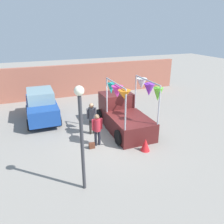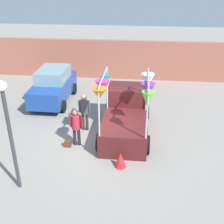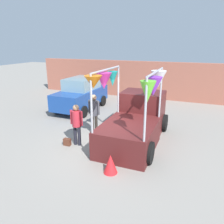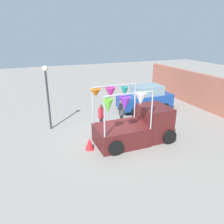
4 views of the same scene
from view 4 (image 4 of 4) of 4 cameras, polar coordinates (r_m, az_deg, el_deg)
The scene contains 8 objects.
ground_plane at distance 12.38m, azimuth 0.72°, elevation -6.42°, with size 60.00×60.00×0.00m, color gray.
vendor_truck at distance 11.68m, azimuth 6.79°, elevation -3.40°, with size 2.47×4.09×2.97m.
parked_car at distance 16.47m, azimuth 8.70°, elevation 3.64°, with size 1.88×4.00×1.88m.
person_customer at distance 12.79m, azimuth -2.85°, elevation -0.76°, with size 0.53×0.34×1.63m.
person_vendor at distance 13.12m, azimuth 2.56°, elevation 0.16°, with size 0.53×0.34×1.75m.
handbag at distance 13.36m, azimuth -4.10°, elevation -3.77°, with size 0.28×0.16×0.28m, color #592D1E.
street_lamp at distance 13.08m, azimuth -16.59°, elevation 5.83°, with size 0.32×0.32×3.81m.
folded_kite_bundle_crimson at distance 11.03m, azimuth -5.87°, elevation -8.29°, with size 0.44×0.44×0.60m, color red.
Camera 4 is at (10.22, -4.32, 5.49)m, focal length 35.00 mm.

